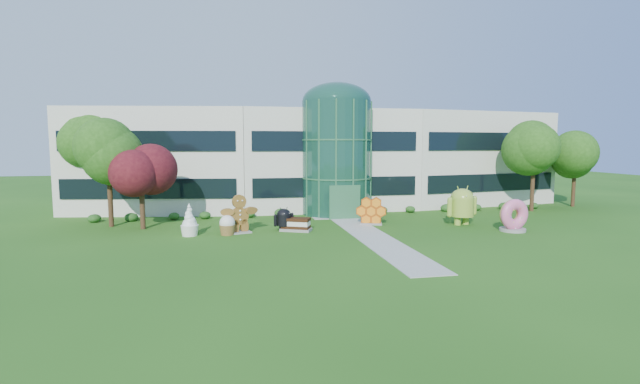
{
  "coord_description": "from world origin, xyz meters",
  "views": [
    {
      "loc": [
        -9.34,
        -27.6,
        6.2
      ],
      "look_at": [
        -2.66,
        6.0,
        2.6
      ],
      "focal_mm": 26.0,
      "sensor_mm": 36.0,
      "label": 1
    }
  ],
  "objects": [
    {
      "name": "cupcake",
      "position": [
        -9.47,
        4.06,
        0.68
      ],
      "size": [
        1.39,
        1.39,
        1.36
      ],
      "primitive_type": null,
      "rotation": [
        0.0,
        0.0,
        0.26
      ],
      "color": "white",
      "rests_on": "ground"
    },
    {
      "name": "honeycomb",
      "position": [
        1.34,
        6.02,
        0.96
      ],
      "size": [
        2.59,
        1.6,
        1.92
      ],
      "primitive_type": null,
      "rotation": [
        0.0,
        0.0,
        -0.32
      ],
      "color": "orange",
      "rests_on": "ground"
    },
    {
      "name": "building",
      "position": [
        0.0,
        18.0,
        4.65
      ],
      "size": [
        46.0,
        15.0,
        9.3
      ],
      "primitive_type": null,
      "color": "beige",
      "rests_on": "ground"
    },
    {
      "name": "gingerbread",
      "position": [
        -8.64,
        4.59,
        1.36
      ],
      "size": [
        3.14,
        1.95,
        2.71
      ],
      "primitive_type": null,
      "rotation": [
        0.0,
        0.0,
        0.3
      ],
      "color": "brown",
      "rests_on": "ground"
    },
    {
      "name": "android_black",
      "position": [
        -5.52,
        4.82,
        0.93
      ],
      "size": [
        1.93,
        1.64,
        1.87
      ],
      "primitive_type": null,
      "rotation": [
        0.0,
        0.0,
        0.39
      ],
      "color": "black",
      "rests_on": "ground"
    },
    {
      "name": "tree_red",
      "position": [
        -15.5,
        7.5,
        3.0
      ],
      "size": [
        4.0,
        4.0,
        6.0
      ],
      "primitive_type": null,
      "color": "#3F0C14",
      "rests_on": "ground"
    },
    {
      "name": "walkway",
      "position": [
        0.0,
        2.0,
        0.02
      ],
      "size": [
        2.4,
        20.0,
        0.04
      ],
      "primitive_type": "cube",
      "color": "#9E9E93",
      "rests_on": "ground"
    },
    {
      "name": "atrium",
      "position": [
        0.0,
        12.0,
        4.9
      ],
      "size": [
        6.0,
        6.0,
        9.8
      ],
      "primitive_type": "cylinder",
      "color": "#194738",
      "rests_on": "ground"
    },
    {
      "name": "trees_backdrop",
      "position": [
        0.0,
        13.0,
        4.2
      ],
      "size": [
        52.0,
        8.0,
        8.4
      ],
      "primitive_type": null,
      "color": "#204C13",
      "rests_on": "ground"
    },
    {
      "name": "ground",
      "position": [
        0.0,
        0.0,
        0.0
      ],
      "size": [
        140.0,
        140.0,
        0.0
      ],
      "primitive_type": "plane",
      "color": "#215114",
      "rests_on": "ground"
    },
    {
      "name": "froyo",
      "position": [
        -11.97,
        4.27,
        1.09
      ],
      "size": [
        1.38,
        1.38,
        2.18
      ],
      "primitive_type": null,
      "rotation": [
        0.0,
        0.0,
        -0.09
      ],
      "color": "white",
      "rests_on": "ground"
    },
    {
      "name": "ice_cream_sandwich",
      "position": [
        -4.69,
        4.55,
        0.48
      ],
      "size": [
        2.39,
        1.87,
        0.95
      ],
      "primitive_type": null,
      "rotation": [
        0.0,
        0.0,
        -0.43
      ],
      "color": "black",
      "rests_on": "ground"
    },
    {
      "name": "android_green",
      "position": [
        8.14,
        4.64,
        1.63
      ],
      "size": [
        3.25,
        2.54,
        3.27
      ],
      "primitive_type": null,
      "rotation": [
        0.0,
        0.0,
        0.23
      ],
      "color": "#91B239",
      "rests_on": "ground"
    },
    {
      "name": "donut",
      "position": [
        10.39,
        1.5,
        1.17
      ],
      "size": [
        2.35,
        1.32,
        2.33
      ],
      "primitive_type": null,
      "rotation": [
        0.0,
        0.0,
        0.11
      ],
      "color": "#D5518B",
      "rests_on": "ground"
    }
  ]
}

